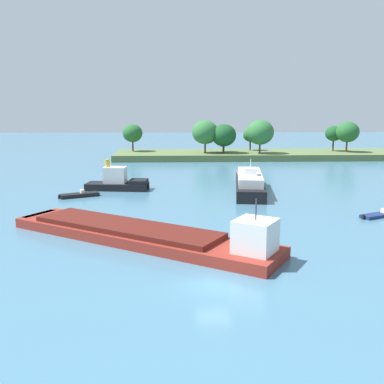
{
  "coord_description": "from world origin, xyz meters",
  "views": [
    {
      "loc": [
        -2.72,
        -30.59,
        13.08
      ],
      "look_at": [
        -0.49,
        30.51,
        1.2
      ],
      "focal_mm": 40.98,
      "sensor_mm": 36.0,
      "label": 1
    }
  ],
  "objects_px": {
    "fishing_skiff": "(79,195)",
    "cargo_barge": "(145,234)",
    "tugboat": "(118,182)",
    "white_riverboat": "(250,183)",
    "small_motorboat": "(381,215)"
  },
  "relations": [
    {
      "from": "fishing_skiff",
      "to": "cargo_barge",
      "type": "xyz_separation_m",
      "value": [
        11.25,
        -22.63,
        0.58
      ]
    },
    {
      "from": "tugboat",
      "to": "white_riverboat",
      "type": "relative_size",
      "value": 0.56
    },
    {
      "from": "small_motorboat",
      "to": "fishing_skiff",
      "type": "height_order",
      "value": "fishing_skiff"
    },
    {
      "from": "tugboat",
      "to": "white_riverboat",
      "type": "xyz_separation_m",
      "value": [
        20.77,
        -2.74,
        0.19
      ]
    },
    {
      "from": "small_motorboat",
      "to": "fishing_skiff",
      "type": "distance_m",
      "value": 41.48
    },
    {
      "from": "small_motorboat",
      "to": "tugboat",
      "type": "bearing_deg",
      "value": 151.26
    },
    {
      "from": "fishing_skiff",
      "to": "white_riverboat",
      "type": "bearing_deg",
      "value": 6.28
    },
    {
      "from": "white_riverboat",
      "to": "cargo_barge",
      "type": "height_order",
      "value": "cargo_barge"
    },
    {
      "from": "white_riverboat",
      "to": "cargo_barge",
      "type": "distance_m",
      "value": 29.34
    },
    {
      "from": "tugboat",
      "to": "cargo_barge",
      "type": "distance_m",
      "value": 28.89
    },
    {
      "from": "tugboat",
      "to": "white_riverboat",
      "type": "height_order",
      "value": "white_riverboat"
    },
    {
      "from": "small_motorboat",
      "to": "fishing_skiff",
      "type": "bearing_deg",
      "value": 161.43
    },
    {
      "from": "cargo_barge",
      "to": "small_motorboat",
      "type": "bearing_deg",
      "value": 18.54
    },
    {
      "from": "small_motorboat",
      "to": "white_riverboat",
      "type": "bearing_deg",
      "value": 130.07
    },
    {
      "from": "small_motorboat",
      "to": "cargo_barge",
      "type": "distance_m",
      "value": 29.61
    }
  ]
}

